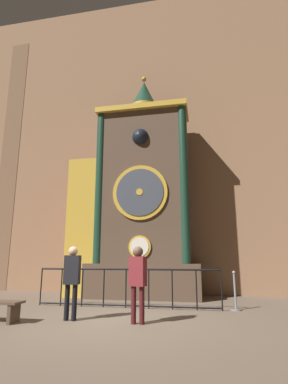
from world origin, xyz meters
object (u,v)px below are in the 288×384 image
visitor_near (72,275)px  stanchion_post (235,297)px  visitor_far (138,276)px  clock_tower (135,201)px

visitor_near → stanchion_post: bearing=21.9°
visitor_near → visitor_far: 1.54m
clock_tower → stanchion_post: 4.90m
clock_tower → visitor_near: clock_tower is taller
visitor_far → clock_tower: bearing=116.6°
stanchion_post → clock_tower: bearing=148.1°
stanchion_post → visitor_far: bearing=-135.5°
clock_tower → stanchion_post: bearing=-31.9°
clock_tower → stanchion_post: clock_tower is taller
clock_tower → visitor_near: size_ratio=5.33×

